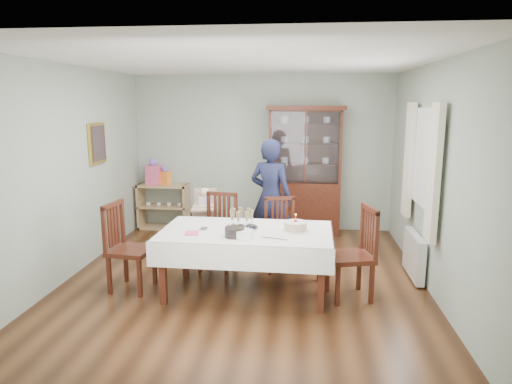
# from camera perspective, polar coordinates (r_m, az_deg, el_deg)

# --- Properties ---
(floor) EXTENTS (5.00, 5.00, 0.00)m
(floor) POSITION_cam_1_polar(r_m,az_deg,el_deg) (5.94, -1.46, -10.85)
(floor) COLOR #593319
(floor) RESTS_ON ground
(room_shell) EXTENTS (5.00, 5.00, 5.00)m
(room_shell) POSITION_cam_1_polar(r_m,az_deg,el_deg) (6.06, -0.90, 6.21)
(room_shell) COLOR #9EAA99
(room_shell) RESTS_ON floor
(dining_table) EXTENTS (2.03, 1.20, 0.76)m
(dining_table) POSITION_cam_1_polar(r_m,az_deg,el_deg) (5.44, -1.22, -8.63)
(dining_table) COLOR #472111
(dining_table) RESTS_ON floor
(china_cabinet) EXTENTS (1.30, 0.48, 2.18)m
(china_cabinet) POSITION_cam_1_polar(r_m,az_deg,el_deg) (7.80, 6.10, 2.94)
(china_cabinet) COLOR #472111
(china_cabinet) RESTS_ON floor
(sideboard) EXTENTS (0.90, 0.38, 0.80)m
(sideboard) POSITION_cam_1_polar(r_m,az_deg,el_deg) (8.33, -11.47, -1.76)
(sideboard) COLOR tan
(sideboard) RESTS_ON floor
(picture_frame) EXTENTS (0.04, 0.48, 0.58)m
(picture_frame) POSITION_cam_1_polar(r_m,az_deg,el_deg) (6.94, -19.23, 5.76)
(picture_frame) COLOR gold
(picture_frame) RESTS_ON room_shell
(window) EXTENTS (0.04, 1.02, 1.22)m
(window) POSITION_cam_1_polar(r_m,az_deg,el_deg) (6.00, 20.45, 3.98)
(window) COLOR white
(window) RESTS_ON room_shell
(curtain_left) EXTENTS (0.07, 0.30, 1.55)m
(curtain_left) POSITION_cam_1_polar(r_m,az_deg,el_deg) (5.40, 21.37, 2.13)
(curtain_left) COLOR silver
(curtain_left) RESTS_ON room_shell
(curtain_right) EXTENTS (0.07, 0.30, 1.55)m
(curtain_right) POSITION_cam_1_polar(r_m,az_deg,el_deg) (6.59, 18.56, 3.80)
(curtain_right) COLOR silver
(curtain_right) RESTS_ON room_shell
(radiator) EXTENTS (0.10, 0.80, 0.55)m
(radiator) POSITION_cam_1_polar(r_m,az_deg,el_deg) (6.25, 19.13, -7.45)
(radiator) COLOR white
(radiator) RESTS_ON floor
(chair_far_left) EXTENTS (0.52, 0.52, 1.02)m
(chair_far_left) POSITION_cam_1_polar(r_m,az_deg,el_deg) (6.25, -4.77, -6.82)
(chair_far_left) COLOR #472111
(chair_far_left) RESTS_ON floor
(chair_far_right) EXTENTS (0.51, 0.51, 0.96)m
(chair_far_right) POSITION_cam_1_polar(r_m,az_deg,el_deg) (6.20, 3.15, -7.09)
(chair_far_right) COLOR #472111
(chair_far_right) RESTS_ON floor
(chair_end_left) EXTENTS (0.53, 0.53, 1.06)m
(chair_end_left) POSITION_cam_1_polar(r_m,az_deg,el_deg) (5.75, -15.41, -8.68)
(chair_end_left) COLOR #472111
(chair_end_left) RESTS_ON floor
(chair_end_right) EXTENTS (0.58, 0.58, 1.07)m
(chair_end_right) POSITION_cam_1_polar(r_m,az_deg,el_deg) (5.43, 11.78, -9.66)
(chair_end_right) COLOR #472111
(chair_end_right) RESTS_ON floor
(woman) EXTENTS (0.73, 0.60, 1.73)m
(woman) POSITION_cam_1_polar(r_m,az_deg,el_deg) (6.63, 1.86, -0.73)
(woman) COLOR black
(woman) RESTS_ON floor
(high_chair) EXTENTS (0.49, 0.49, 1.00)m
(high_chair) POSITION_cam_1_polar(r_m,az_deg,el_deg) (6.82, -6.32, -4.54)
(high_chair) COLOR black
(high_chair) RESTS_ON floor
(champagne_tray) EXTENTS (0.39, 0.39, 0.23)m
(champagne_tray) POSITION_cam_1_polar(r_m,az_deg,el_deg) (5.38, -1.81, -3.90)
(champagne_tray) COLOR silver
(champagne_tray) RESTS_ON dining_table
(birthday_cake) EXTENTS (0.30, 0.30, 0.21)m
(birthday_cake) POSITION_cam_1_polar(r_m,az_deg,el_deg) (5.29, 4.96, -4.34)
(birthday_cake) COLOR white
(birthday_cake) RESTS_ON dining_table
(plate_stack_dark) EXTENTS (0.28, 0.28, 0.11)m
(plate_stack_dark) POSITION_cam_1_polar(r_m,az_deg,el_deg) (5.08, -2.69, -5.02)
(plate_stack_dark) COLOR black
(plate_stack_dark) RESTS_ON dining_table
(plate_stack_white) EXTENTS (0.24, 0.24, 0.09)m
(plate_stack_white) POSITION_cam_1_polar(r_m,az_deg,el_deg) (5.03, -1.50, -5.27)
(plate_stack_white) COLOR white
(plate_stack_white) RESTS_ON dining_table
(napkin_stack) EXTENTS (0.17, 0.17, 0.02)m
(napkin_stack) POSITION_cam_1_polar(r_m,az_deg,el_deg) (5.23, -8.03, -5.11)
(napkin_stack) COLOR #DA5075
(napkin_stack) RESTS_ON dining_table
(cutlery) EXTENTS (0.10, 0.14, 0.01)m
(cutlery) POSITION_cam_1_polar(r_m,az_deg,el_deg) (5.43, -6.88, -4.54)
(cutlery) COLOR silver
(cutlery) RESTS_ON dining_table
(cake_knife) EXTENTS (0.30, 0.11, 0.01)m
(cake_knife) POSITION_cam_1_polar(r_m,az_deg,el_deg) (5.00, 2.31, -5.83)
(cake_knife) COLOR silver
(cake_knife) RESTS_ON dining_table
(gift_bag_pink) EXTENTS (0.25, 0.17, 0.46)m
(gift_bag_pink) POSITION_cam_1_polar(r_m,az_deg,el_deg) (8.25, -12.71, 2.34)
(gift_bag_pink) COLOR #DA5075
(gift_bag_pink) RESTS_ON sideboard
(gift_bag_orange) EXTENTS (0.21, 0.18, 0.33)m
(gift_bag_orange) POSITION_cam_1_polar(r_m,az_deg,el_deg) (8.19, -11.28, 1.93)
(gift_bag_orange) COLOR orange
(gift_bag_orange) RESTS_ON sideboard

